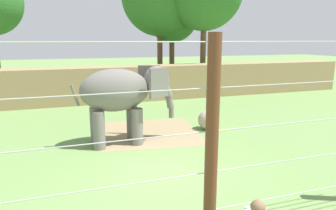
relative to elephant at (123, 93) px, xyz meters
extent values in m
plane|color=#6B8E4C|center=(0.53, -3.21, -1.98)|extent=(120.00, 120.00, 0.00)
cube|color=#937F5B|center=(1.28, 0.98, -1.97)|extent=(4.73, 4.79, 0.01)
cube|color=#997F56|center=(0.53, 8.44, -0.84)|extent=(36.00, 1.80, 2.27)
cylinder|color=slate|center=(0.40, 0.41, -1.26)|extent=(0.45, 0.45, 1.42)
cylinder|color=slate|center=(0.43, -0.37, -1.26)|extent=(0.45, 0.45, 1.42)
cylinder|color=slate|center=(-1.05, 0.35, -1.26)|extent=(0.45, 0.45, 1.42)
cylinder|color=slate|center=(-1.02, -0.43, -1.26)|extent=(0.45, 0.45, 1.42)
ellipsoid|color=slate|center=(-0.31, -0.01, 0.14)|extent=(2.70, 1.53, 1.62)
ellipsoid|color=slate|center=(1.34, 0.06, 0.42)|extent=(1.05, 1.16, 1.17)
cube|color=slate|center=(1.22, 0.66, 0.42)|extent=(0.88, 0.45, 1.12)
cube|color=slate|center=(1.27, -0.56, 0.42)|extent=(0.86, 0.51, 1.12)
cylinder|color=slate|center=(1.78, 0.07, 0.00)|extent=(0.51, 0.35, 0.64)
cylinder|color=slate|center=(1.90, 0.08, -0.44)|extent=(0.37, 0.28, 0.60)
cylinder|color=slate|center=(1.98, 0.08, -0.86)|extent=(0.22, 0.22, 0.56)
cylinder|color=slate|center=(-1.78, -0.07, 0.03)|extent=(0.31, 0.11, 0.81)
sphere|color=tan|center=(3.90, 0.62, -1.55)|extent=(0.86, 0.86, 0.86)
cylinder|color=brown|center=(0.44, -6.61, 0.08)|extent=(0.25, 0.25, 4.12)
cylinder|color=#B7B7BC|center=(0.53, -6.61, -1.23)|extent=(10.92, 0.02, 0.02)
cylinder|color=#B7B7BC|center=(0.53, -6.61, -0.43)|extent=(10.92, 0.02, 0.02)
cylinder|color=#B7B7BC|center=(0.53, -6.61, 0.37)|extent=(10.92, 0.02, 0.02)
cylinder|color=#B7B7BC|center=(0.53, -6.61, 1.17)|extent=(10.92, 0.02, 0.02)
cylinder|color=#B7B7BC|center=(0.53, -6.61, 1.98)|extent=(10.92, 0.02, 0.02)
sphere|color=#846047|center=(0.54, -7.97, -0.42)|extent=(0.22, 0.22, 0.22)
cylinder|color=brown|center=(5.49, 13.06, 0.44)|extent=(0.44, 0.44, 4.84)
cylinder|color=brown|center=(8.40, 10.87, 0.63)|extent=(0.44, 0.44, 5.22)
cylinder|color=brown|center=(6.72, 13.56, 0.11)|extent=(0.44, 0.44, 4.18)
ellipsoid|color=#2D6B28|center=(6.72, 13.56, 4.11)|extent=(4.48, 4.48, 4.71)
camera|label=1|loc=(-2.02, -11.41, 2.01)|focal=32.48mm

